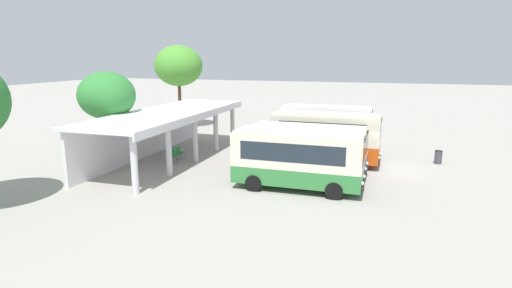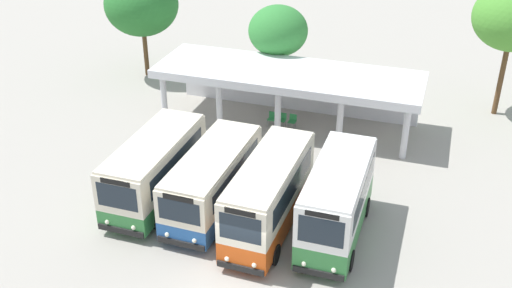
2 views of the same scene
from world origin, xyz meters
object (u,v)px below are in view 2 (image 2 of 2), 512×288
city_bus_middle_cream (269,194)px  city_bus_fourth_amber (337,200)px  waiting_chair_end_by_column (272,118)px  city_bus_nearest_orange (155,167)px  waiting_chair_second_from_end (282,119)px  city_bus_second_in_row (213,179)px  waiting_chair_middle_seat (293,120)px

city_bus_middle_cream → city_bus_fourth_amber: size_ratio=1.08×
city_bus_fourth_amber → waiting_chair_end_by_column: (-5.83, 9.51, -1.41)m
city_bus_nearest_orange → waiting_chair_second_from_end: (3.56, 9.36, -1.25)m
city_bus_second_in_row → city_bus_middle_cream: size_ratio=0.99×
city_bus_nearest_orange → waiting_chair_middle_seat: 10.34m
city_bus_middle_cream → waiting_chair_end_by_column: city_bus_middle_cream is taller
city_bus_middle_cream → waiting_chair_end_by_column: (-2.91, 9.94, -1.36)m
city_bus_second_in_row → city_bus_fourth_amber: bearing=-2.4°
waiting_chair_second_from_end → city_bus_second_in_row: bearing=-93.9°
waiting_chair_middle_seat → city_bus_nearest_orange: bearing=-114.0°
city_bus_fourth_amber → waiting_chair_end_by_column: 11.24m
city_bus_nearest_orange → waiting_chair_middle_seat: city_bus_nearest_orange is taller
waiting_chair_middle_seat → waiting_chair_end_by_column: bearing=-177.6°
waiting_chair_end_by_column → waiting_chair_second_from_end: bearing=3.6°
waiting_chair_middle_seat → city_bus_fourth_amber: bearing=-64.4°
city_bus_nearest_orange → city_bus_second_in_row: bearing=1.1°
city_bus_middle_cream → waiting_chair_end_by_column: 10.44m
waiting_chair_second_from_end → waiting_chair_middle_seat: 0.63m
city_bus_second_in_row → waiting_chair_second_from_end: 9.40m
waiting_chair_end_by_column → waiting_chair_middle_seat: (1.25, 0.05, 0.00)m
city_bus_second_in_row → waiting_chair_second_from_end: bearing=86.1°
city_bus_second_in_row → waiting_chair_second_from_end: city_bus_second_in_row is taller
city_bus_fourth_amber → waiting_chair_second_from_end: (-5.20, 9.55, -1.41)m
waiting_chair_end_by_column → city_bus_fourth_amber: bearing=-58.5°
city_bus_second_in_row → city_bus_middle_cream: bearing=-12.9°
city_bus_second_in_row → waiting_chair_end_by_column: size_ratio=8.29×
city_bus_nearest_orange → city_bus_fourth_amber: 8.76m
city_bus_fourth_amber → waiting_chair_second_from_end: city_bus_fourth_amber is taller
city_bus_middle_cream → city_bus_fourth_amber: city_bus_fourth_amber is taller
city_bus_middle_cream → waiting_chair_second_from_end: 10.32m
city_bus_second_in_row → waiting_chair_second_from_end: (0.64, 9.31, -1.15)m
waiting_chair_end_by_column → city_bus_second_in_row: bearing=-90.1°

